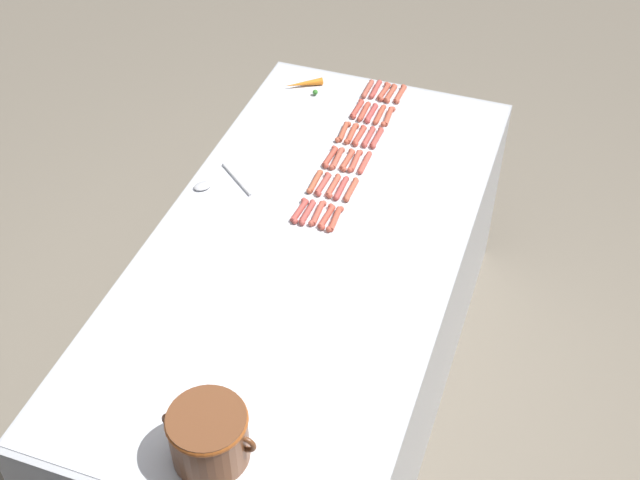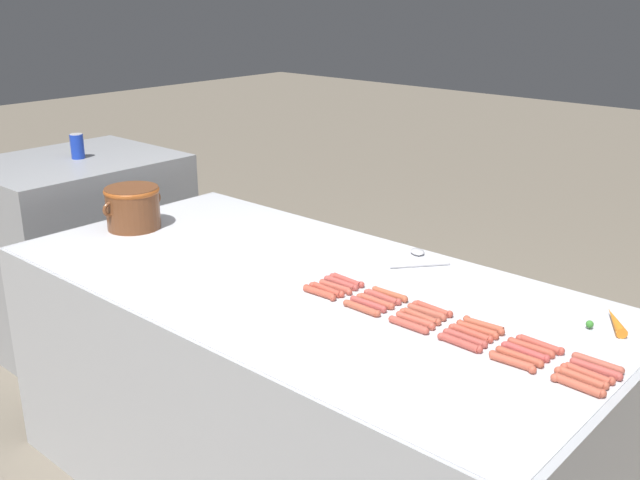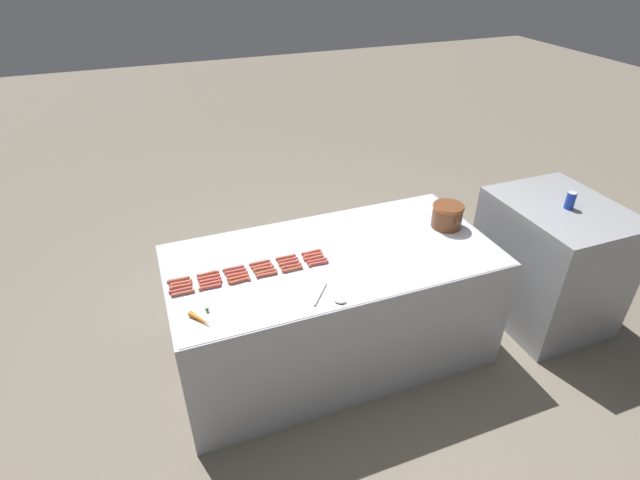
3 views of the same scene
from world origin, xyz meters
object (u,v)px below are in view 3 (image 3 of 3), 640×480
(hot_dog_20, at_px, (238,278))
(hot_dog_28, at_px, (292,269))
(hot_dog_23, at_px, (317,261))
(hot_dog_11, at_px, (313,255))
(hot_dog_26, at_px, (239,281))
(hot_dog_2, at_px, (233,268))
(hot_dog_7, at_px, (209,277))
(hot_dog_13, at_px, (210,280))
(hot_dog_22, at_px, (291,266))
(carrot, at_px, (201,319))
(hot_dog_0, at_px, (178,280))
(hot_dog_18, at_px, (181,290))
(hot_dog_21, at_px, (266,272))
(hot_dog_25, at_px, (210,287))
(hot_dog_29, at_px, (319,263))
(hot_dog_14, at_px, (237,274))
(hot_dog_1, at_px, (208,274))
(back_cabinet, at_px, (549,262))
(hot_dog_27, at_px, (267,274))
(soda_can, at_px, (570,200))
(hot_dog_10, at_px, (288,260))
(hot_dog_17, at_px, (314,258))
(hot_dog_16, at_px, (289,263))
(hot_dog_6, at_px, (181,283))
(hot_dog_15, at_px, (263,268))
(hot_dog_9, at_px, (262,266))
(bean_pot, at_px, (447,215))
(hot_dog_4, at_px, (286,257))
(hot_dog_12, at_px, (181,286))
(hot_dog_24, at_px, (183,293))
(serving_spoon, at_px, (334,299))
(hot_dog_5, at_px, (311,252))

(hot_dog_20, height_order, hot_dog_28, same)
(hot_dog_23, bearing_deg, hot_dog_11, -179.20)
(hot_dog_26, bearing_deg, hot_dog_2, -177.46)
(hot_dog_7, relative_size, hot_dog_13, 1.00)
(hot_dog_22, relative_size, carrot, 0.87)
(hot_dog_0, bearing_deg, hot_dog_18, -0.16)
(hot_dog_21, height_order, hot_dog_23, same)
(hot_dog_25, height_order, hot_dog_26, same)
(hot_dog_29, bearing_deg, carrot, -71.04)
(hot_dog_22, bearing_deg, hot_dog_14, -96.11)
(hot_dog_11, bearing_deg, hot_dog_1, -93.01)
(back_cabinet, height_order, hot_dog_27, back_cabinet)
(soda_can, bearing_deg, hot_dog_10, -96.70)
(back_cabinet, bearing_deg, hot_dog_17, -95.17)
(hot_dog_16, distance_m, hot_dog_23, 0.18)
(carrot, bearing_deg, soda_can, 92.89)
(hot_dog_6, relative_size, hot_dog_11, 1.00)
(hot_dog_14, height_order, hot_dog_22, same)
(back_cabinet, relative_size, hot_dog_27, 7.05)
(hot_dog_2, height_order, hot_dog_27, same)
(hot_dog_27, bearing_deg, hot_dog_15, -177.10)
(hot_dog_9, distance_m, hot_dog_17, 0.34)
(bean_pot, bearing_deg, soda_can, 72.71)
(hot_dog_20, bearing_deg, hot_dog_25, -79.66)
(hot_dog_4, height_order, hot_dog_23, same)
(hot_dog_9, xyz_separation_m, hot_dog_21, (0.07, 0.01, 0.00))
(hot_dog_22, relative_size, hot_dog_23, 1.00)
(hot_dog_2, bearing_deg, hot_dog_7, -77.39)
(hot_dog_15, xyz_separation_m, hot_dog_20, (0.04, -0.17, 0.00))
(hot_dog_16, relative_size, hot_dog_23, 1.00)
(hot_dog_25, bearing_deg, hot_dog_1, 175.66)
(hot_dog_22, bearing_deg, hot_dog_16, -175.06)
(hot_dog_28, bearing_deg, hot_dog_6, -98.84)
(hot_dog_12, relative_size, hot_dog_15, 1.00)
(hot_dog_18, bearing_deg, hot_dog_28, 87.09)
(hot_dog_7, distance_m, soda_can, 2.58)
(hot_dog_13, height_order, hot_dog_24, same)
(hot_dog_15, relative_size, hot_dog_25, 1.00)
(hot_dog_2, distance_m, hot_dog_4, 0.35)
(hot_dog_2, height_order, carrot, carrot)
(hot_dog_23, bearing_deg, hot_dog_18, -90.05)
(hot_dog_20, distance_m, hot_dog_28, 0.34)
(serving_spoon, bearing_deg, soda_can, 96.64)
(hot_dog_17, bearing_deg, hot_dog_9, -95.90)
(hot_dog_2, xyz_separation_m, hot_dog_5, (0.00, 0.52, 0.00))
(hot_dog_9, bearing_deg, hot_dog_26, -57.88)
(hot_dog_20, bearing_deg, hot_dog_11, 97.81)
(hot_dog_6, distance_m, hot_dog_28, 0.69)
(hot_dog_13, bearing_deg, hot_dog_21, 83.93)
(bean_pot, bearing_deg, serving_spoon, -65.70)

